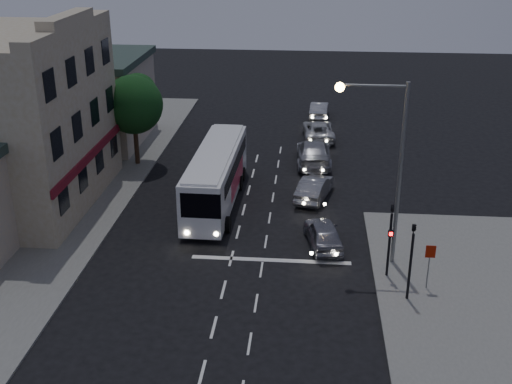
# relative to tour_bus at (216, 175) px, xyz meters

# --- Properties ---
(ground) EXTENTS (120.00, 120.00, 0.00)m
(ground) POSITION_rel_tour_bus_xyz_m (1.72, -8.80, -1.82)
(ground) COLOR black
(sidewalk_far) EXTENTS (12.00, 50.00, 0.12)m
(sidewalk_far) POSITION_rel_tour_bus_xyz_m (-11.28, -0.80, -1.76)
(sidewalk_far) COLOR slate
(sidewalk_far) RESTS_ON ground
(road_markings) EXTENTS (8.00, 30.55, 0.01)m
(road_markings) POSITION_rel_tour_bus_xyz_m (3.01, -5.49, -1.81)
(road_markings) COLOR silver
(road_markings) RESTS_ON ground
(tour_bus) EXTENTS (2.62, 11.01, 3.36)m
(tour_bus) POSITION_rel_tour_bus_xyz_m (0.00, 0.00, 0.00)
(tour_bus) COLOR white
(tour_bus) RESTS_ON ground
(car_suv) EXTENTS (2.30, 4.27, 1.38)m
(car_suv) POSITION_rel_tour_bus_xyz_m (6.33, -5.00, -1.13)
(car_suv) COLOR gray
(car_suv) RESTS_ON ground
(car_sedan_a) EXTENTS (2.51, 4.51, 1.41)m
(car_sedan_a) POSITION_rel_tour_bus_xyz_m (5.85, 1.24, -1.11)
(car_sedan_a) COLOR #959597
(car_sedan_a) RESTS_ON ground
(car_sedan_b) EXTENTS (2.52, 5.85, 1.68)m
(car_sedan_b) POSITION_rel_tour_bus_xyz_m (5.78, 7.40, -0.98)
(car_sedan_b) COLOR #A6A6AC
(car_sedan_b) RESTS_ON ground
(car_sedan_c) EXTENTS (2.65, 5.15, 1.39)m
(car_sedan_c) POSITION_rel_tour_bus_xyz_m (6.12, 13.22, -1.12)
(car_sedan_c) COLOR silver
(car_sedan_c) RESTS_ON ground
(car_extra) EXTENTS (1.75, 4.33, 1.40)m
(car_extra) POSITION_rel_tour_bus_xyz_m (6.21, 19.14, -1.12)
(car_extra) COLOR #BBBBBB
(car_extra) RESTS_ON ground
(traffic_signal_main) EXTENTS (0.25, 0.35, 4.10)m
(traffic_signal_main) POSITION_rel_tour_bus_xyz_m (9.32, -8.02, 0.60)
(traffic_signal_main) COLOR black
(traffic_signal_main) RESTS_ON sidewalk_near
(traffic_signal_side) EXTENTS (0.18, 0.15, 4.10)m
(traffic_signal_side) POSITION_rel_tour_bus_xyz_m (10.02, -10.00, 0.60)
(traffic_signal_side) COLOR black
(traffic_signal_side) RESTS_ON sidewalk_near
(regulatory_sign) EXTENTS (0.45, 0.12, 2.20)m
(regulatory_sign) POSITION_rel_tour_bus_xyz_m (11.02, -9.04, -0.22)
(regulatory_sign) COLOR slate
(regulatory_sign) RESTS_ON sidewalk_near
(streetlight) EXTENTS (3.32, 0.44, 9.00)m
(streetlight) POSITION_rel_tour_bus_xyz_m (9.07, -6.60, 3.91)
(streetlight) COLOR slate
(streetlight) RESTS_ON sidewalk_near
(main_building) EXTENTS (10.12, 12.00, 11.00)m
(main_building) POSITION_rel_tour_bus_xyz_m (-12.24, -0.80, 3.34)
(main_building) COLOR tan
(main_building) RESTS_ON sidewalk_far
(low_building_north) EXTENTS (9.40, 9.40, 6.50)m
(low_building_north) POSITION_rel_tour_bus_xyz_m (-11.78, 11.20, 1.57)
(low_building_north) COLOR #C0AA8F
(low_building_north) RESTS_ON sidewalk_far
(street_tree) EXTENTS (4.00, 4.00, 6.20)m
(street_tree) POSITION_rel_tour_bus_xyz_m (-6.49, 6.22, 2.68)
(street_tree) COLOR black
(street_tree) RESTS_ON sidewalk_far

